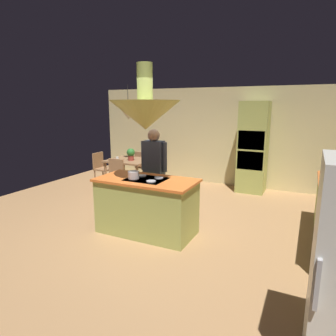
# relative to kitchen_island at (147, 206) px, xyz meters

# --- Properties ---
(ground) EXTENTS (8.16, 8.16, 0.00)m
(ground) POSITION_rel_kitchen_island_xyz_m (0.00, 0.20, -0.47)
(ground) COLOR #AD7F51
(wall_back) EXTENTS (6.80, 0.10, 2.55)m
(wall_back) POSITION_rel_kitchen_island_xyz_m (0.00, 3.65, 0.81)
(wall_back) COLOR beige
(wall_back) RESTS_ON ground
(kitchen_island) EXTENTS (1.63, 0.83, 0.94)m
(kitchen_island) POSITION_rel_kitchen_island_xyz_m (0.00, 0.00, 0.00)
(kitchen_island) COLOR #A8B259
(kitchen_island) RESTS_ON ground
(oven_tower) EXTENTS (0.66, 0.62, 2.19)m
(oven_tower) POSITION_rel_kitchen_island_xyz_m (1.10, 3.24, 0.63)
(oven_tower) COLOR #A8B259
(oven_tower) RESTS_ON ground
(dining_table) EXTENTS (1.04, 0.91, 0.76)m
(dining_table) POSITION_rel_kitchen_island_xyz_m (-1.70, 2.10, 0.19)
(dining_table) COLOR #966B47
(dining_table) RESTS_ON ground
(person_at_island) EXTENTS (0.53, 0.22, 1.67)m
(person_at_island) POSITION_rel_kitchen_island_xyz_m (-0.23, 0.68, 0.49)
(person_at_island) COLOR tan
(person_at_island) RESTS_ON ground
(range_hood) EXTENTS (1.10, 1.10, 1.00)m
(range_hood) POSITION_rel_kitchen_island_xyz_m (0.00, -0.00, 1.51)
(range_hood) COLOR #A8B259
(pendant_light_over_table) EXTENTS (0.32, 0.32, 0.82)m
(pendant_light_over_table) POSITION_rel_kitchen_island_xyz_m (-1.70, 2.10, 1.40)
(pendant_light_over_table) COLOR beige
(chair_facing_island) EXTENTS (0.40, 0.40, 0.87)m
(chair_facing_island) POSITION_rel_kitchen_island_xyz_m (-1.70, 1.42, 0.04)
(chair_facing_island) COLOR #966B47
(chair_facing_island) RESTS_ON ground
(chair_by_back_wall) EXTENTS (0.40, 0.40, 0.87)m
(chair_by_back_wall) POSITION_rel_kitchen_island_xyz_m (-1.70, 2.78, 0.04)
(chair_by_back_wall) COLOR #966B47
(chair_by_back_wall) RESTS_ON ground
(chair_at_corner) EXTENTS (0.40, 0.40, 0.87)m
(chair_at_corner) POSITION_rel_kitchen_island_xyz_m (-2.60, 2.10, 0.04)
(chair_at_corner) COLOR #966B47
(chair_at_corner) RESTS_ON ground
(potted_plant_on_table) EXTENTS (0.20, 0.20, 0.30)m
(potted_plant_on_table) POSITION_rel_kitchen_island_xyz_m (-1.61, 2.02, 0.46)
(potted_plant_on_table) COLOR #99382D
(potted_plant_on_table) RESTS_ON dining_table
(cup_on_table) EXTENTS (0.07, 0.07, 0.09)m
(cup_on_table) POSITION_rel_kitchen_island_xyz_m (-1.91, 1.87, 0.34)
(cup_on_table) COLOR white
(cup_on_table) RESTS_ON dining_table
(cooking_pot_on_cooktop) EXTENTS (0.18, 0.18, 0.12)m
(cooking_pot_on_cooktop) POSITION_rel_kitchen_island_xyz_m (-0.16, -0.13, 0.54)
(cooking_pot_on_cooktop) COLOR #B2B2B7
(cooking_pot_on_cooktop) RESTS_ON kitchen_island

